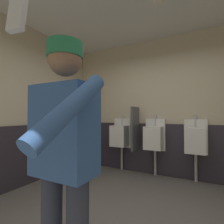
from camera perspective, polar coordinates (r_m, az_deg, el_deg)
name	(u,v)px	position (r m, az deg, el deg)	size (l,w,h in m)	color
wall_back	(164,106)	(3.76, 16.64, 1.90)	(4.69, 0.12, 2.83)	beige
wall_left	(12,104)	(3.35, -30.21, 2.39)	(0.12, 4.32, 2.83)	beige
wainscot_band_back	(163,150)	(3.74, 16.50, -11.81)	(4.09, 0.03, 1.05)	#2D2833
wainscot_band_left	(14,158)	(3.35, -29.69, -12.96)	(0.03, 3.72, 1.05)	#2D2833
downlight_far	(157,2)	(2.95, 14.70, 31.75)	(0.14, 0.14, 0.03)	white
urinal_left	(120,135)	(3.85, 2.72, -7.75)	(0.40, 0.34, 1.24)	white
urinal_middle	(154,137)	(3.60, 13.69, -8.18)	(0.40, 0.34, 1.24)	white
urinal_right	(195,140)	(3.49, 25.83, -8.31)	(0.40, 0.34, 1.24)	white
privacy_divider_panel	(135,128)	(3.63, 7.62, -5.41)	(0.04, 0.40, 0.90)	#4C4C51
person	(63,150)	(1.18, -15.73, -12.00)	(0.63, 0.60, 1.69)	#2D3342
cell_phone	(17,15)	(0.69, -28.87, 26.24)	(0.06, 0.02, 0.11)	silver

